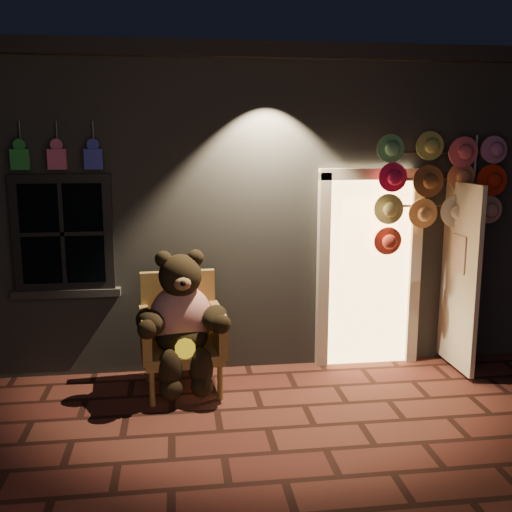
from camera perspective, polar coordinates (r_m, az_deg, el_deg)
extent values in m
plane|color=#5C2C23|center=(5.45, 1.13, -16.11)|extent=(60.00, 60.00, 0.00)
cube|color=slate|center=(8.87, -2.78, 5.53)|extent=(7.00, 5.00, 3.30)
cube|color=black|center=(8.88, -2.89, 16.71)|extent=(7.30, 5.30, 0.16)
cube|color=black|center=(6.43, -17.88, 2.08)|extent=(1.00, 0.10, 1.20)
cube|color=black|center=(6.40, -17.92, 2.04)|extent=(0.82, 0.06, 1.02)
cube|color=slate|center=(6.55, -17.56, -3.36)|extent=(1.10, 0.14, 0.08)
cube|color=#FFC672|center=(6.78, 10.59, -1.45)|extent=(0.92, 0.10, 2.10)
cube|color=beige|center=(6.59, 6.40, -1.67)|extent=(0.12, 0.12, 2.20)
cube|color=beige|center=(6.92, 14.79, -1.38)|extent=(0.12, 0.12, 2.20)
cube|color=beige|center=(6.59, 11.03, 7.68)|extent=(1.16, 0.12, 0.12)
cube|color=beige|center=(6.77, 18.85, -1.86)|extent=(0.05, 0.80, 2.00)
cube|color=#268C33|center=(6.36, -21.53, 8.56)|extent=(0.18, 0.07, 0.20)
cylinder|color=#59595E|center=(6.42, -21.56, 10.80)|extent=(0.02, 0.02, 0.25)
cube|color=#C6517B|center=(6.29, -18.41, 8.74)|extent=(0.18, 0.07, 0.20)
cylinder|color=#59595E|center=(6.35, -18.44, 11.01)|extent=(0.02, 0.02, 0.25)
cube|color=#333DB3|center=(6.24, -15.21, 8.90)|extent=(0.18, 0.07, 0.20)
cylinder|color=#59595E|center=(6.29, -15.25, 11.19)|extent=(0.02, 0.02, 0.25)
cube|color=olive|center=(6.10, -7.02, -9.07)|extent=(0.82, 0.78, 0.11)
cube|color=olive|center=(6.29, -7.42, -4.82)|extent=(0.77, 0.16, 0.76)
cube|color=olive|center=(5.99, -10.48, -7.37)|extent=(0.15, 0.66, 0.43)
cube|color=olive|center=(6.05, -3.64, -6.99)|extent=(0.15, 0.66, 0.43)
cylinder|color=olive|center=(5.88, -9.87, -12.34)|extent=(0.05, 0.05, 0.35)
cylinder|color=olive|center=(5.94, -3.44, -11.93)|extent=(0.05, 0.05, 0.35)
cylinder|color=olive|center=(6.44, -10.20, -10.23)|extent=(0.05, 0.05, 0.35)
cylinder|color=olive|center=(6.50, -4.37, -9.89)|extent=(0.05, 0.05, 0.35)
ellipsoid|color=#B31613|center=(6.02, -7.18, -5.77)|extent=(0.67, 0.56, 0.65)
ellipsoid|color=black|center=(6.01, -7.06, -7.72)|extent=(0.55, 0.48, 0.31)
sphere|color=black|center=(5.87, -7.23, -1.86)|extent=(0.46, 0.46, 0.42)
sphere|color=black|center=(5.85, -8.82, -0.30)|extent=(0.16, 0.16, 0.16)
sphere|color=black|center=(5.88, -5.79, -0.17)|extent=(0.16, 0.16, 0.16)
ellipsoid|color=olive|center=(5.69, -7.02, -2.64)|extent=(0.18, 0.13, 0.13)
ellipsoid|color=black|center=(5.80, -10.05, -6.22)|extent=(0.40, 0.49, 0.24)
ellipsoid|color=black|center=(5.86, -3.94, -5.89)|extent=(0.34, 0.47, 0.24)
ellipsoid|color=black|center=(5.82, -8.18, -10.70)|extent=(0.24, 0.24, 0.40)
ellipsoid|color=black|center=(5.85, -5.27, -10.52)|extent=(0.24, 0.24, 0.40)
sphere|color=black|center=(5.83, -8.08, -12.40)|extent=(0.22, 0.22, 0.22)
sphere|color=black|center=(5.86, -5.16, -12.21)|extent=(0.22, 0.22, 0.22)
cylinder|color=yellow|center=(5.76, -6.76, -8.75)|extent=(0.21, 0.10, 0.19)
cylinder|color=#59595E|center=(7.08, 19.67, 0.44)|extent=(0.04, 0.04, 2.54)
cylinder|color=#59595E|center=(6.83, 18.20, 9.32)|extent=(1.13, 0.03, 0.03)
cylinder|color=#59595E|center=(6.84, 18.06, 6.96)|extent=(1.13, 0.03, 0.03)
cylinder|color=#59595E|center=(6.87, 17.92, 4.61)|extent=(1.13, 0.03, 0.03)
cylinder|color=#64AB70|center=(6.50, 12.78, 9.95)|extent=(0.32, 0.11, 0.32)
cylinder|color=#AAAD53|center=(6.62, 15.98, 9.81)|extent=(0.32, 0.11, 0.32)
cylinder|color=#E4596B|center=(6.75, 19.05, 9.65)|extent=(0.32, 0.11, 0.32)
cylinder|color=#C66EA8|center=(6.98, 21.64, 9.51)|extent=(0.32, 0.11, 0.32)
cylinder|color=#E2164E|center=(6.49, 12.75, 7.04)|extent=(0.32, 0.11, 0.32)
cylinder|color=brown|center=(6.60, 15.93, 6.95)|extent=(0.32, 0.11, 0.32)
cylinder|color=#C6754D|center=(6.81, 18.66, 6.91)|extent=(0.32, 0.11, 0.32)
cylinder|color=red|center=(6.96, 21.57, 6.79)|extent=(0.32, 0.11, 0.32)
cylinder|color=#F2E278|center=(6.49, 12.72, 4.12)|extent=(0.32, 0.11, 0.32)
cylinder|color=#E7A966|center=(6.68, 15.58, 4.17)|extent=(0.32, 0.11, 0.32)
cylinder|color=white|center=(6.81, 18.60, 4.13)|extent=(0.32, 0.11, 0.32)
cylinder|color=tan|center=(6.96, 21.50, 4.07)|extent=(0.32, 0.11, 0.32)
cylinder|color=#C83F2E|center=(6.59, 12.42, 1.33)|extent=(0.32, 0.11, 0.32)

